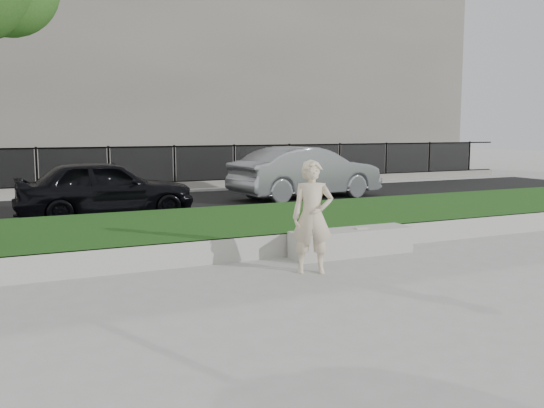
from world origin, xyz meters
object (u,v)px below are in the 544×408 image
stone_bench (352,242)px  man (312,217)px  car_silver (306,173)px  book (361,228)px  car_dark (106,188)px

stone_bench → man: (-1.26, -0.83, 0.63)m
man → car_silver: bearing=85.6°
man → book: (1.42, 0.79, -0.39)m
car_silver → book: bearing=150.1°
stone_bench → book: 0.29m
man → car_silver: size_ratio=0.36×
car_silver → stone_bench: bearing=149.0°
stone_bench → car_dark: size_ratio=0.53×
book → car_dark: bearing=126.8°
stone_bench → car_dark: 6.83m
book → car_silver: bearing=76.8°
book → car_dark: 6.92m
man → car_dark: 7.14m
car_dark → book: bearing=-151.1°
man → car_silver: (4.53, 8.42, -0.03)m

